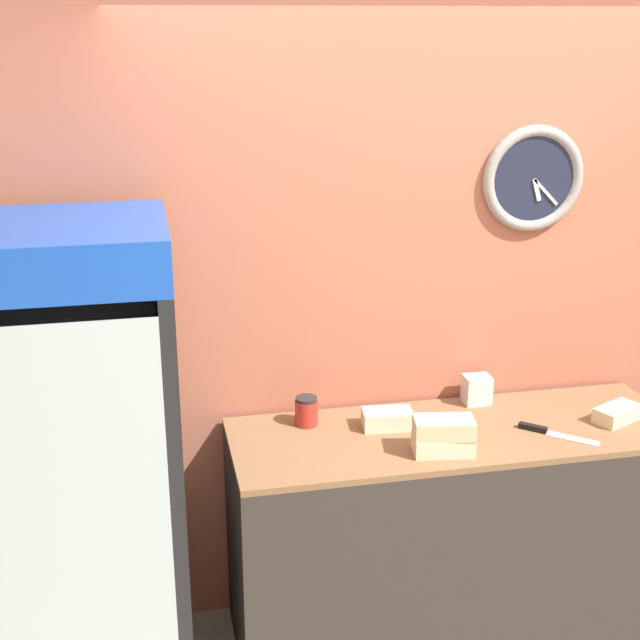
# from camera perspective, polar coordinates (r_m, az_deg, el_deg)

# --- Properties ---
(wall_back) EXTENTS (5.20, 0.10, 2.70)m
(wall_back) POSITION_cam_1_polar(r_m,az_deg,el_deg) (3.70, 7.27, 1.31)
(wall_back) COLOR #B7664C
(wall_back) RESTS_ON ground_plane
(prep_counter) EXTENTS (1.78, 0.60, 0.93)m
(prep_counter) POSITION_cam_1_polar(r_m,az_deg,el_deg) (3.78, 8.38, -13.32)
(prep_counter) COLOR #332D28
(prep_counter) RESTS_ON ground_plane
(beverage_cooler) EXTENTS (0.69, 0.72, 1.84)m
(beverage_cooler) POSITION_cam_1_polar(r_m,az_deg,el_deg) (3.32, -15.07, -7.89)
(beverage_cooler) COLOR black
(beverage_cooler) RESTS_ON ground_plane
(sandwich_stack_bottom) EXTENTS (0.24, 0.15, 0.07)m
(sandwich_stack_bottom) POSITION_cam_1_polar(r_m,az_deg,el_deg) (3.36, 7.89, -7.89)
(sandwich_stack_bottom) COLOR beige
(sandwich_stack_bottom) RESTS_ON prep_counter
(sandwich_stack_middle) EXTENTS (0.24, 0.16, 0.07)m
(sandwich_stack_middle) POSITION_cam_1_polar(r_m,az_deg,el_deg) (3.33, 7.94, -6.83)
(sandwich_stack_middle) COLOR beige
(sandwich_stack_middle) RESTS_ON sandwich_stack_bottom
(sandwich_flat_left) EXTENTS (0.21, 0.13, 0.07)m
(sandwich_flat_left) POSITION_cam_1_polar(r_m,az_deg,el_deg) (3.53, 4.33, -6.34)
(sandwich_flat_left) COLOR beige
(sandwich_flat_left) RESTS_ON prep_counter
(sandwich_flat_right) EXTENTS (0.22, 0.17, 0.06)m
(sandwich_flat_right) POSITION_cam_1_polar(r_m,az_deg,el_deg) (3.77, 18.48, -5.71)
(sandwich_flat_right) COLOR beige
(sandwich_flat_right) RESTS_ON prep_counter
(chefs_knife) EXTENTS (0.26, 0.23, 0.02)m
(chefs_knife) POSITION_cam_1_polar(r_m,az_deg,el_deg) (3.59, 14.32, -6.93)
(chefs_knife) COLOR silver
(chefs_knife) RESTS_ON prep_counter
(condiment_jar) EXTENTS (0.09, 0.09, 0.12)m
(condiment_jar) POSITION_cam_1_polar(r_m,az_deg,el_deg) (3.54, -0.88, -5.85)
(condiment_jar) COLOR #B72D23
(condiment_jar) RESTS_ON prep_counter
(napkin_dispenser) EXTENTS (0.11, 0.09, 0.12)m
(napkin_dispenser) POSITION_cam_1_polar(r_m,az_deg,el_deg) (3.78, 10.00, -4.41)
(napkin_dispenser) COLOR silver
(napkin_dispenser) RESTS_ON prep_counter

